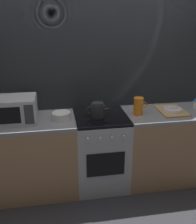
% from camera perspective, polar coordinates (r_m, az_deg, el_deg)
% --- Properties ---
extents(ground_plane, '(8.00, 8.00, 0.00)m').
position_cam_1_polar(ground_plane, '(3.37, 0.60, -15.22)').
color(ground_plane, '#2D2D33').
extents(back_wall, '(3.60, 0.05, 2.40)m').
position_cam_1_polar(back_wall, '(3.14, -0.36, 6.39)').
color(back_wall, gray).
rests_on(back_wall, ground_plane).
extents(counter_left, '(1.20, 0.60, 0.90)m').
position_cam_1_polar(counter_left, '(3.12, -16.13, -9.58)').
color(counter_left, '#997251').
rests_on(counter_left, ground_plane).
extents(stove_unit, '(0.60, 0.63, 0.90)m').
position_cam_1_polar(stove_unit, '(3.13, 0.64, -8.57)').
color(stove_unit, '#9E9EA3').
rests_on(stove_unit, ground_plane).
extents(counter_right, '(1.20, 0.60, 0.90)m').
position_cam_1_polar(counter_right, '(3.38, 15.92, -6.98)').
color(counter_right, '#997251').
rests_on(counter_right, ground_plane).
extents(microwave, '(0.46, 0.35, 0.27)m').
position_cam_1_polar(microwave, '(2.88, -17.98, 0.51)').
color(microwave, '#B2B2B7').
rests_on(microwave, counter_left).
extents(kettle, '(0.28, 0.15, 0.17)m').
position_cam_1_polar(kettle, '(2.88, -0.05, 0.46)').
color(kettle, '#262628').
rests_on(kettle, stove_unit).
extents(mixing_bowl, '(0.20, 0.20, 0.08)m').
position_cam_1_polar(mixing_bowl, '(2.86, -8.07, -0.83)').
color(mixing_bowl, silver).
rests_on(mixing_bowl, counter_left).
extents(pitcher, '(0.16, 0.11, 0.20)m').
position_cam_1_polar(pitcher, '(2.98, 8.92, 1.30)').
color(pitcher, orange).
rests_on(pitcher, counter_right).
extents(dish_pile, '(0.30, 0.40, 0.06)m').
position_cam_1_polar(dish_pile, '(3.17, 15.96, 0.37)').
color(dish_pile, tan).
rests_on(dish_pile, counter_right).
extents(spice_jar, '(0.08, 0.08, 0.10)m').
position_cam_1_polar(spice_jar, '(3.39, 20.85, 1.69)').
color(spice_jar, silver).
rests_on(spice_jar, counter_right).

